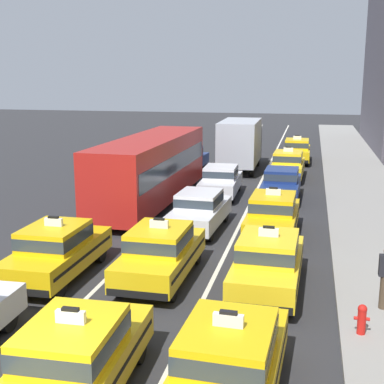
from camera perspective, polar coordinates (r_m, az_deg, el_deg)
The scene contains 18 objects.
lane_stripe_left_center at distance 28.18m, azimuth 0.19°, elevation -0.06°, with size 0.14×80.00×0.01m, color silver.
lane_stripe_center_right at distance 27.68m, azimuth 6.67°, elevation -0.37°, with size 0.14×80.00×0.01m, color silver.
sidewalk_curb at distance 22.87m, azimuth 19.42°, elevation -3.58°, with size 4.00×90.00×0.15m, color gray.
taxi_left_second at distance 16.88m, azimuth -14.27°, elevation -5.99°, with size 1.83×4.56×1.96m.
bus_left_third at distance 25.52m, azimuth -4.38°, elevation 2.74°, with size 2.74×11.25×3.22m.
sedan_left_fourth at distance 34.17m, azimuth -0.44°, elevation 3.60°, with size 1.96×4.38×1.58m.
taxi_center_nearest at distance 10.73m, azimuth -12.40°, elevation -17.04°, with size 1.93×4.60×1.96m.
taxi_center_second at distance 16.20m, azimuth -3.40°, elevation -6.41°, with size 1.87×4.58×1.96m.
sedan_center_third at distance 21.27m, azimuth 0.82°, elevation -1.87°, with size 1.95×4.37×1.58m.
sedan_center_fourth at distance 27.19m, azimuth 3.11°, elevation 1.28°, with size 1.87×4.34×1.58m.
box_truck_center_fifth at distance 34.94m, azimuth 5.29°, elevation 5.29°, with size 2.36×6.98×3.27m.
taxi_right_nearest at distance 10.41m, azimuth 3.95°, elevation -17.76°, with size 1.99×4.63×1.96m.
taxi_right_second at distance 15.52m, azimuth 8.14°, elevation -7.37°, with size 1.92×4.60×1.96m.
taxi_right_third at distance 20.64m, azimuth 8.65°, elevation -2.37°, with size 1.91×4.60×1.96m.
sedan_right_fourth at distance 26.79m, azimuth 9.55°, elevation 0.96°, with size 1.83×4.33×1.58m.
taxi_right_fifth at distance 32.25m, azimuth 10.23°, elevation 2.92°, with size 1.93×4.60×1.96m.
taxi_right_sixth at distance 38.50m, azimuth 11.16°, elevation 4.41°, with size 1.82×4.56×1.96m.
fire_hydrant at distance 13.39m, azimuth 17.73°, elevation -12.72°, with size 0.36×0.22×0.73m.
Camera 1 is at (4.31, -6.87, 6.11)m, focal length 49.81 mm.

